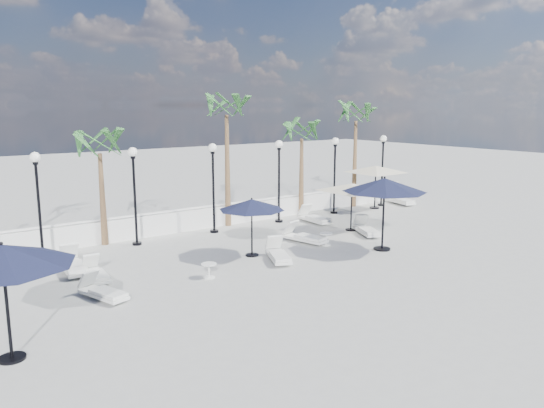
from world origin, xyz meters
TOP-DOWN VIEW (x-y plane):
  - ground at (0.00, 0.00)m, footprint 100.00×100.00m
  - balustrade at (0.00, 7.50)m, footprint 26.00×0.30m
  - lamppost_1 at (-7.00, 6.50)m, footprint 0.36×0.36m
  - lamppost_2 at (-3.50, 6.50)m, footprint 0.36×0.36m
  - lamppost_3 at (0.00, 6.50)m, footprint 0.36×0.36m
  - lamppost_4 at (3.50, 6.50)m, footprint 0.36×0.36m
  - lamppost_5 at (7.00, 6.50)m, footprint 0.36×0.36m
  - lamppost_6 at (10.50, 6.50)m, footprint 0.36×0.36m
  - palm_1 at (-4.50, 7.30)m, footprint 2.60×2.60m
  - palm_2 at (1.20, 7.30)m, footprint 2.60×2.60m
  - palm_3 at (5.50, 7.30)m, footprint 2.60×2.60m
  - palm_4 at (9.20, 7.30)m, footprint 2.60×2.60m
  - lounger_0 at (-6.19, 3.19)m, footprint 0.68×1.72m
  - lounger_1 at (-6.58, 1.41)m, footprint 1.03×1.80m
  - lounger_2 at (-6.54, 4.39)m, footprint 0.84×2.04m
  - lounger_3 at (2.08, 2.87)m, footprint 1.01×1.99m
  - lounger_4 at (4.75, 5.40)m, footprint 0.69×1.92m
  - lounger_5 at (-0.30, 1.47)m, footprint 1.29×1.92m
  - lounger_6 at (5.02, 2.33)m, footprint 1.29×1.91m
  - lounger_7 at (11.70, 6.22)m, footprint 1.04×2.10m
  - side_table_1 at (-3.22, 1.26)m, footprint 0.48×0.48m
  - side_table_2 at (2.48, 2.06)m, footprint 0.50×0.50m
  - parasol_navy_left at (-9.40, -1.06)m, footprint 2.98×2.98m
  - parasol_navy_mid at (-0.70, 2.54)m, footprint 2.40×2.40m
  - parasol_navy_right at (3.76, 0.30)m, footprint 3.14×3.14m
  - parasol_cream_sq_a at (5.05, 3.29)m, footprint 4.55×4.55m
  - parasol_cream_sq_b at (9.67, 6.20)m, footprint 4.89×4.89m

SIDE VIEW (x-z plane):
  - ground at x=0.00m, z-range 0.00..0.00m
  - lounger_0 at x=-6.19m, z-range -0.10..0.53m
  - lounger_1 at x=-6.58m, z-range -0.11..0.54m
  - lounger_6 at x=5.02m, z-range -0.11..0.57m
  - lounger_5 at x=-0.30m, z-range -0.11..0.58m
  - lounger_4 at x=4.75m, z-range -0.12..0.59m
  - lounger_3 at x=2.08m, z-range -0.12..0.60m
  - lounger_2 at x=-6.54m, z-range -0.12..0.62m
  - lounger_7 at x=11.70m, z-range -0.12..0.63m
  - side_table_1 at x=-3.22m, z-range 0.05..0.52m
  - side_table_2 at x=2.48m, z-range 0.05..0.54m
  - balustrade at x=0.00m, z-range -0.04..0.97m
  - parasol_navy_mid at x=-0.70m, z-range 0.82..2.97m
  - parasol_cream_sq_a at x=5.05m, z-range 0.95..3.19m
  - parasol_cream_sq_b at x=9.67m, z-range 1.04..3.49m
  - parasol_navy_left at x=-9.40m, z-range 1.00..3.63m
  - parasol_navy_right at x=3.76m, z-range 1.07..3.89m
  - lamppost_1 at x=-7.00m, z-range 0.57..4.41m
  - lamppost_2 at x=-3.50m, z-range 0.57..4.41m
  - lamppost_3 at x=0.00m, z-range 0.57..4.41m
  - lamppost_4 at x=3.50m, z-range 0.57..4.41m
  - lamppost_5 at x=7.00m, z-range 0.57..4.41m
  - lamppost_6 at x=10.50m, z-range 0.57..4.41m
  - palm_1 at x=-4.50m, z-range 1.40..6.10m
  - palm_3 at x=5.50m, z-range 1.50..6.40m
  - palm_4 at x=9.20m, z-range 1.88..7.58m
  - palm_2 at x=1.20m, z-range 2.07..8.17m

